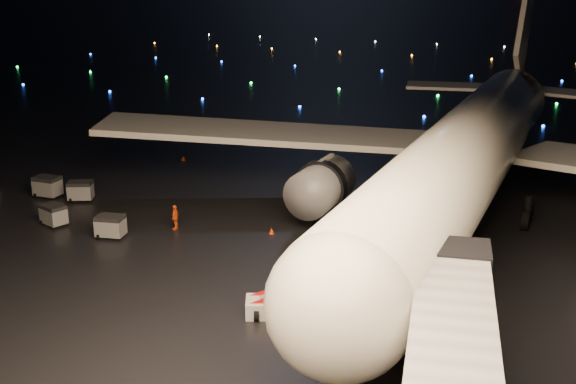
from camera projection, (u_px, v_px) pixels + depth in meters
name	position (u px, v px, depth m)	size (l,w,h in m)	color
ground	(553.00, 11.00, 299.78)	(2000.00, 2000.00, 0.00)	black
lane_centre	(428.00, 270.00, 45.51)	(0.25, 80.00, 0.02)	gold
airliner	(479.00, 99.00, 53.64)	(62.60, 59.47, 17.74)	silver
belt_loader	(283.00, 290.00, 39.30)	(6.03, 1.65, 2.92)	silver
crew_c	(175.00, 217.00, 52.30)	(1.08, 0.45, 1.84)	#FF5F17
safety_cone_0	(307.00, 258.00, 46.74)	(0.42, 0.42, 0.48)	#ED370D
safety_cone_1	(297.00, 196.00, 59.30)	(0.45, 0.45, 0.51)	#ED370D
safety_cone_2	(272.00, 231.00, 51.61)	(0.39, 0.39, 0.45)	#ED370D
safety_cone_3	(183.00, 158.00, 70.96)	(0.41, 0.41, 0.47)	#ED370D
taxiway_lights	(475.00, 71.00, 129.72)	(164.00, 92.00, 0.36)	black
baggage_cart_0	(111.00, 227.00, 50.73)	(1.91, 1.33, 1.62)	gray
baggage_cart_1	(54.00, 215.00, 53.15)	(1.85, 1.30, 1.58)	gray
baggage_cart_2	(48.00, 187.00, 59.61)	(2.06, 1.44, 1.75)	gray
baggage_cart_3	(81.00, 191.00, 58.70)	(1.91, 1.34, 1.63)	gray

